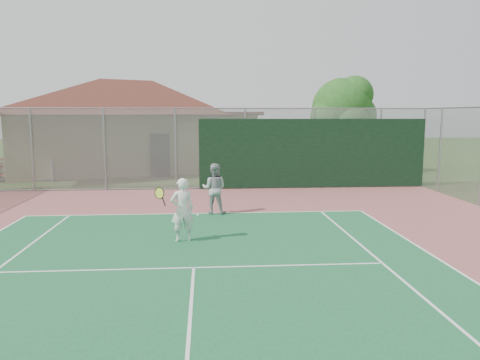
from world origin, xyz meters
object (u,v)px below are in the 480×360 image
at_px(bleachers, 27,169).
at_px(tree, 344,110).
at_px(player_grey_back, 214,189).
at_px(clubhouse, 130,116).
at_px(player_white_front, 182,210).

distance_m(bleachers, tree, 16.55).
relative_size(bleachers, player_grey_back, 1.80).
bearing_deg(bleachers, clubhouse, 42.66).
height_order(bleachers, player_white_front, player_white_front).
distance_m(bleachers, player_grey_back, 12.59).
distance_m(tree, player_grey_back, 12.39).
relative_size(bleachers, player_white_front, 1.80).
xyz_separation_m(tree, player_white_front, (-8.04, -13.10, -2.64)).
bearing_deg(player_white_front, bleachers, -67.93).
height_order(tree, player_grey_back, tree).
height_order(tree, player_white_front, tree).
relative_size(player_white_front, player_grey_back, 1.00).
xyz_separation_m(bleachers, tree, (16.26, 1.09, 2.89)).
relative_size(tree, player_grey_back, 3.20).
bearing_deg(player_grey_back, clubhouse, -59.06).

